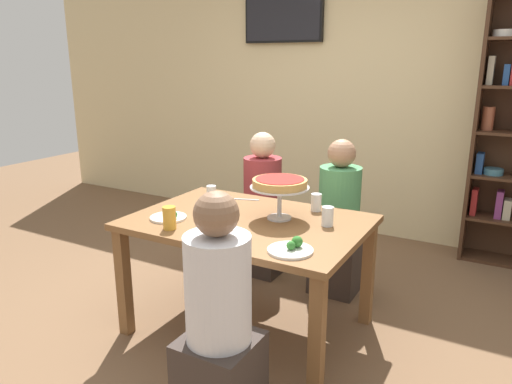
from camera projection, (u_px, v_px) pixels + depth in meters
ground_plane at (249, 327)px, 3.12m from camera, size 12.00×12.00×0.00m
rear_partition at (362, 91)px, 4.59m from camera, size 8.00×0.12×2.80m
dining_table at (248, 234)px, 2.94m from camera, size 1.41×0.99×0.74m
television at (283, 18)px, 4.72m from camera, size 0.84×0.05×0.47m
diner_far_left at (262, 214)px, 3.83m from camera, size 0.34×0.34×1.15m
diner_near_right at (219, 331)px, 2.17m from camera, size 0.34×0.34×1.15m
diner_far_right at (338, 228)px, 3.50m from camera, size 0.34×0.34×1.15m
deep_dish_pizza_stand at (280, 185)px, 2.88m from camera, size 0.36×0.36×0.25m
salad_plate_near_diner at (292, 248)px, 2.43m from camera, size 0.24×0.24×0.07m
salad_plate_far_diner at (169, 216)px, 2.92m from camera, size 0.22×0.22×0.07m
beer_glass_amber_tall at (169, 218)px, 2.74m from camera, size 0.08×0.08×0.13m
water_glass_clear_near at (211, 192)px, 3.36m from camera, size 0.07×0.07×0.09m
water_glass_clear_far at (328, 216)px, 2.79m from camera, size 0.07×0.07×0.12m
water_glass_clear_spare at (316, 202)px, 3.07m from camera, size 0.07×0.07×0.11m
cutlery_fork_near at (205, 236)px, 2.63m from camera, size 0.18×0.05×0.00m
cutlery_knife_near at (246, 199)px, 3.33m from camera, size 0.18×0.07×0.00m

